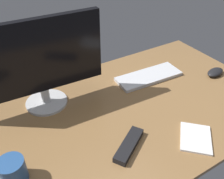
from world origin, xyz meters
TOP-DOWN VIEW (x-y plane):
  - desk at (0.00, 0.00)cm, footprint 140.00×84.00cm
  - monitor at (-31.48, 23.33)cm, footprint 56.54×19.22cm
  - keyboard at (23.09, 15.56)cm, footprint 36.41×15.26cm
  - computer_mouse at (56.24, -0.91)cm, footprint 12.43×8.12cm
  - tv_remote at (-13.61, -19.09)cm, footprint 18.21×14.00cm
  - coffee_mug at (-54.56, -10.65)cm, footprint 9.00×9.00cm
  - notepad at (11.71, -29.34)cm, footprint 19.35×19.39cm

SIDE VIEW (x-z plane):
  - desk at x=0.00cm, z-range 0.00..2.00cm
  - notepad at x=11.71cm, z-range 2.00..2.91cm
  - keyboard at x=23.09cm, z-range 2.00..3.76cm
  - tv_remote at x=-13.61cm, z-range 2.00..4.50cm
  - computer_mouse at x=56.24cm, z-range 2.00..5.15cm
  - coffee_mug at x=-54.56cm, z-range 2.00..11.11cm
  - monitor at x=-31.48cm, z-range 4.08..45.05cm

